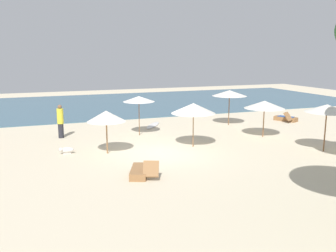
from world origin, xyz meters
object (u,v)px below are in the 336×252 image
at_px(umbrella_5, 264,105).
at_px(dog, 66,150).
at_px(umbrella_6, 106,116).
at_px(lounger_2, 140,171).
at_px(umbrella_3, 193,108).
at_px(umbrella_2, 139,99).
at_px(umbrella_1, 229,93).
at_px(person_0, 60,121).
at_px(lounger_1, 286,118).
at_px(surfboard, 153,125).
at_px(umbrella_0, 327,108).

distance_m(umbrella_5, dog, 10.64).
bearing_deg(umbrella_6, lounger_2, -81.38).
xyz_separation_m(umbrella_3, umbrella_6, (-4.20, 0.28, -0.18)).
bearing_deg(lounger_2, umbrella_2, 74.07).
distance_m(umbrella_1, umbrella_5, 3.62).
distance_m(umbrella_1, person_0, 10.42).
bearing_deg(umbrella_2, lounger_1, 3.61).
bearing_deg(umbrella_2, person_0, 168.39).
xyz_separation_m(umbrella_6, lounger_1, (12.99, 3.84, -1.57)).
xyz_separation_m(umbrella_5, lounger_1, (4.25, 3.46, -1.61)).
distance_m(lounger_1, person_0, 14.74).
height_order(umbrella_6, surfboard, umbrella_6).
distance_m(umbrella_2, surfboard, 3.44).
bearing_deg(umbrella_5, umbrella_6, -177.54).
bearing_deg(lounger_2, dog, 119.05).
height_order(umbrella_6, lounger_1, umbrella_6).
relative_size(umbrella_0, person_0, 1.22).
distance_m(umbrella_6, lounger_1, 13.64).
relative_size(umbrella_1, surfboard, 0.99).
bearing_deg(umbrella_5, person_0, 160.73).
bearing_deg(umbrella_5, umbrella_1, 91.58).
height_order(umbrella_2, person_0, umbrella_2).
bearing_deg(surfboard, umbrella_3, -88.28).
xyz_separation_m(umbrella_0, dog, (-11.38, 3.83, -1.87)).
xyz_separation_m(umbrella_1, dog, (-10.41, -3.37, -1.88)).
relative_size(umbrella_0, umbrella_6, 1.12).
bearing_deg(umbrella_1, lounger_1, -1.88).
relative_size(umbrella_2, surfboard, 0.98).
distance_m(umbrella_2, person_0, 4.41).
bearing_deg(lounger_2, person_0, 106.59).
bearing_deg(dog, umbrella_3, -8.50).
relative_size(umbrella_6, person_0, 1.09).
xyz_separation_m(umbrella_0, umbrella_1, (-0.97, 7.21, 0.01)).
bearing_deg(lounger_1, umbrella_2, -176.39).
distance_m(umbrella_5, lounger_2, 9.24).
relative_size(lounger_2, person_0, 0.98).
bearing_deg(umbrella_3, person_0, 143.90).
xyz_separation_m(umbrella_2, lounger_2, (-1.92, -6.73, -1.88)).
height_order(umbrella_0, lounger_1, umbrella_0).
xyz_separation_m(lounger_1, person_0, (-14.72, 0.19, 0.75)).
relative_size(umbrella_3, lounger_1, 1.23).
relative_size(umbrella_3, surfboard, 0.96).
height_order(umbrella_1, lounger_1, umbrella_1).
bearing_deg(surfboard, umbrella_2, -124.18).
xyz_separation_m(umbrella_3, dog, (-5.97, 0.89, -1.76)).
bearing_deg(dog, lounger_2, -60.95).
xyz_separation_m(umbrella_1, umbrella_5, (0.10, -3.61, -0.26)).
xyz_separation_m(umbrella_5, umbrella_6, (-8.74, -0.38, -0.05)).
distance_m(umbrella_0, umbrella_6, 10.14).
relative_size(umbrella_0, surfboard, 0.99).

